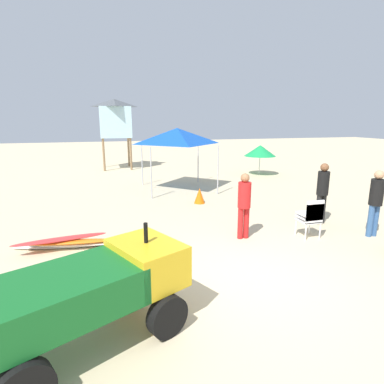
{
  "coord_description": "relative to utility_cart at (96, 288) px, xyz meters",
  "views": [
    {
      "loc": [
        -2.57,
        -4.92,
        2.94
      ],
      "look_at": [
        -0.49,
        2.27,
        1.2
      ],
      "focal_mm": 29.1,
      "sensor_mm": 36.0,
      "label": 1
    }
  ],
  "objects": [
    {
      "name": "ground",
      "position": [
        2.76,
        1.02,
        -0.78
      ],
      "size": [
        80.0,
        80.0,
        0.0
      ],
      "primitive_type": "plane",
      "color": "beige"
    },
    {
      "name": "utility_cart",
      "position": [
        0.0,
        0.0,
        0.0
      ],
      "size": [
        2.81,
        2.19,
        1.5
      ],
      "color": "#146023",
      "rests_on": "ground"
    },
    {
      "name": "stacked_plastic_chairs",
      "position": [
        5.13,
        2.42,
        -0.18
      ],
      "size": [
        0.48,
        0.48,
        1.02
      ],
      "color": "white",
      "rests_on": "ground"
    },
    {
      "name": "surfboard_pile",
      "position": [
        -0.73,
        3.4,
        -0.63
      ],
      "size": [
        2.4,
        0.82,
        0.32
      ],
      "color": "white",
      "rests_on": "ground"
    },
    {
      "name": "lifeguard_near_left",
      "position": [
        6.77,
        2.11,
        0.21
      ],
      "size": [
        0.32,
        0.32,
        1.72
      ],
      "color": "#33598C",
      "rests_on": "ground"
    },
    {
      "name": "lifeguard_near_center",
      "position": [
        6.16,
        3.35,
        0.23
      ],
      "size": [
        0.32,
        0.32,
        1.76
      ],
      "color": "black",
      "rests_on": "ground"
    },
    {
      "name": "lifeguard_near_right",
      "position": [
        3.51,
        2.9,
        0.17
      ],
      "size": [
        0.32,
        0.32,
        1.67
      ],
      "color": "red",
      "rests_on": "ground"
    },
    {
      "name": "popup_canopy",
      "position": [
        3.27,
        8.95,
        1.49
      ],
      "size": [
        2.73,
        2.73,
        2.61
      ],
      "color": "#B2B2B7",
      "rests_on": "ground"
    },
    {
      "name": "lifeguard_tower",
      "position": [
        1.07,
        15.72,
        2.24
      ],
      "size": [
        1.98,
        1.98,
        4.15
      ],
      "color": "olive",
      "rests_on": "ground"
    },
    {
      "name": "beach_umbrella_left",
      "position": [
        8.4,
        11.24,
        0.53
      ],
      "size": [
        1.68,
        1.68,
        1.61
      ],
      "color": "beige",
      "rests_on": "ground"
    },
    {
      "name": "traffic_cone_near",
      "position": [
        3.47,
        6.45,
        -0.51
      ],
      "size": [
        0.39,
        0.39,
        0.56
      ],
      "primitive_type": "cone",
      "color": "orange",
      "rests_on": "ground"
    }
  ]
}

